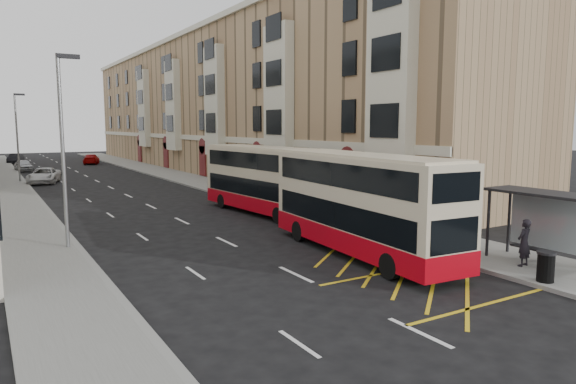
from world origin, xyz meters
TOP-DOWN VIEW (x-y plane):
  - ground at (0.00, 0.00)m, footprint 200.00×200.00m
  - pavement_right at (8.00, 30.00)m, footprint 4.00×120.00m
  - pavement_left at (-7.50, 30.00)m, footprint 3.00×120.00m
  - kerb_right at (6.00, 30.00)m, footprint 0.25×120.00m
  - kerb_left at (-6.00, 30.00)m, footprint 0.25×120.00m
  - road_markings at (0.00, 45.00)m, footprint 10.00×110.00m
  - terrace_right at (14.88, 45.38)m, footprint 10.75×79.00m
  - bus_shelter at (8.34, -0.39)m, footprint 1.65×4.25m
  - guard_railing at (6.25, 5.75)m, footprint 0.06×6.56m
  - street_lamp_near at (-6.35, 12.00)m, footprint 0.93×0.18m
  - street_lamp_far at (-6.35, 42.00)m, footprint 0.93×0.18m
  - double_decker_front at (3.74, 5.06)m, footprint 3.06×10.47m
  - double_decker_rear at (5.00, 15.83)m, footprint 3.07×10.21m
  - litter_bin at (6.35, -1.33)m, footprint 0.61×0.61m
  - pedestrian_near at (7.43, 0.22)m, footprint 0.68×0.49m
  - pedestrian_far at (7.89, 5.69)m, footprint 1.01×0.77m
  - white_van at (-4.49, 40.60)m, footprint 3.67×5.49m
  - car_silver at (-5.20, 55.45)m, footprint 1.99×4.15m
  - car_dark at (-5.20, 70.83)m, footprint 2.52×4.35m
  - car_red at (3.65, 63.51)m, footprint 3.01×4.99m

SIDE VIEW (x-z plane):
  - ground at x=0.00m, z-range 0.00..0.00m
  - road_markings at x=0.00m, z-range 0.00..0.01m
  - pavement_right at x=8.00m, z-range 0.00..0.15m
  - pavement_left at x=-7.50m, z-range 0.00..0.15m
  - kerb_right at x=6.00m, z-range 0.00..0.15m
  - kerb_left at x=-6.00m, z-range 0.00..0.15m
  - litter_bin at x=6.35m, z-range 0.17..1.18m
  - car_red at x=3.65m, z-range 0.00..1.35m
  - car_dark at x=-5.20m, z-range 0.00..1.36m
  - car_silver at x=-5.20m, z-range 0.00..1.37m
  - white_van at x=-4.49m, z-range 0.00..1.40m
  - guard_railing at x=6.25m, z-range 0.35..1.36m
  - pedestrian_far at x=7.89m, z-range 0.15..1.74m
  - pedestrian_near at x=7.43m, z-range 0.15..1.88m
  - double_decker_rear at x=5.00m, z-range 0.04..4.05m
  - double_decker_front at x=3.74m, z-range 0.04..4.16m
  - bus_shelter at x=8.34m, z-range 0.79..3.49m
  - street_lamp_near at x=-6.35m, z-range 0.64..8.64m
  - street_lamp_far at x=-6.35m, z-range 0.64..8.64m
  - terrace_right at x=14.88m, z-range -0.10..15.15m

